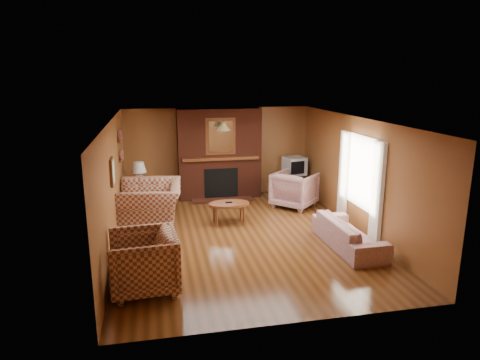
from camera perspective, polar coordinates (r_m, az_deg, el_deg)
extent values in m
plane|color=#44260E|center=(8.93, 0.30, -7.51)|extent=(6.50, 6.50, 0.00)
plane|color=white|center=(8.36, 0.32, 8.00)|extent=(6.50, 6.50, 0.00)
plane|color=brown|center=(11.70, -2.96, 3.74)|extent=(6.50, 0.00, 6.50)
plane|color=brown|center=(5.57, 7.25, -7.92)|extent=(6.50, 0.00, 6.50)
plane|color=brown|center=(8.43, -16.56, -0.83)|extent=(0.00, 6.50, 6.50)
plane|color=brown|center=(9.39, 15.42, 0.72)|extent=(0.00, 6.50, 6.50)
cube|color=#521F12|center=(11.45, -2.77, 3.53)|extent=(2.20, 0.50, 2.40)
cube|color=black|center=(11.39, -2.55, -0.39)|extent=(0.90, 0.06, 0.80)
cube|color=#521F12|center=(11.34, -2.39, -2.66)|extent=(1.60, 0.35, 0.06)
cube|color=brown|center=(11.21, -2.55, 2.88)|extent=(2.00, 0.18, 0.08)
cube|color=brown|center=(11.14, -2.61, 5.84)|extent=(0.78, 0.05, 0.95)
cube|color=white|center=(11.11, -2.59, 5.82)|extent=(0.62, 0.02, 0.80)
cube|color=beige|center=(8.59, 17.83, -1.70)|extent=(0.08, 0.35, 2.00)
cube|color=beige|center=(9.88, 13.63, 0.58)|extent=(0.08, 0.35, 2.00)
cube|color=white|center=(9.18, 15.91, 1.04)|extent=(0.03, 1.10, 1.50)
cube|color=brown|center=(10.24, -15.61, 2.64)|extent=(0.06, 0.55, 0.04)
cube|color=brown|center=(10.17, -15.77, 5.13)|extent=(0.06, 0.55, 0.04)
cube|color=brown|center=(8.06, -16.69, 1.06)|extent=(0.04, 0.40, 0.50)
cube|color=white|center=(8.05, -16.51, 1.07)|extent=(0.01, 0.32, 0.42)
cylinder|color=black|center=(10.63, -2.25, 8.28)|extent=(0.01, 0.01, 0.35)
cone|color=tan|center=(10.65, -2.24, 7.10)|extent=(0.36, 0.36, 0.18)
imported|color=maroon|center=(9.45, -11.90, -3.41)|extent=(1.44, 1.62, 0.99)
imported|color=maroon|center=(6.82, -12.76, -10.61)|extent=(1.10, 1.07, 0.94)
imported|color=#B8A58E|center=(8.56, 14.31, -6.92)|extent=(0.79, 1.92, 0.56)
imported|color=#B8A58E|center=(10.84, 7.28, -1.27)|extent=(1.36, 1.36, 0.89)
ellipsoid|color=brown|center=(9.51, -1.49, -3.21)|extent=(0.91, 0.57, 0.05)
cube|color=black|center=(9.50, -1.50, -3.00)|extent=(0.15, 0.05, 0.02)
cylinder|color=brown|center=(9.81, 0.09, -4.16)|extent=(0.05, 0.05, 0.43)
cylinder|color=brown|center=(9.71, -3.46, -4.38)|extent=(0.05, 0.05, 0.43)
cylinder|color=brown|center=(9.47, 0.54, -4.83)|extent=(0.05, 0.05, 0.43)
cylinder|color=brown|center=(9.37, -3.14, -5.07)|extent=(0.05, 0.05, 0.43)
cube|color=brown|center=(11.00, -13.14, -2.18)|extent=(0.46, 0.46, 0.56)
sphere|color=silver|center=(10.90, -13.27, -0.02)|extent=(0.30, 0.30, 0.30)
cylinder|color=black|center=(10.86, -13.31, 0.83)|extent=(0.03, 0.03, 0.09)
cone|color=silver|center=(10.82, -13.36, 1.69)|extent=(0.37, 0.37, 0.26)
cube|color=black|center=(11.94, 7.20, -0.61)|extent=(0.55, 0.51, 0.58)
cube|color=#B0B2B8|center=(11.82, 7.28, 1.90)|extent=(0.62, 0.60, 0.49)
cube|color=black|center=(11.57, 7.69, 1.64)|extent=(0.40, 0.10, 0.35)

